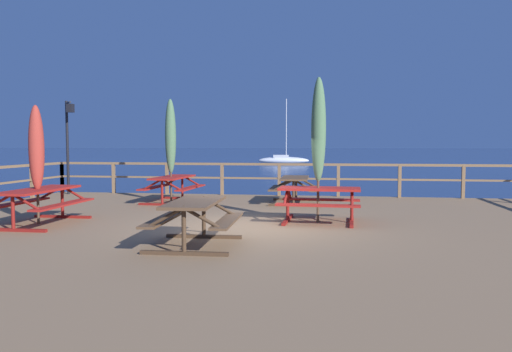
{
  "coord_description": "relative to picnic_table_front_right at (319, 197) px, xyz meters",
  "views": [
    {
      "loc": [
        1.61,
        -9.92,
        2.37
      ],
      "look_at": [
        0.0,
        0.96,
        1.65
      ],
      "focal_mm": 34.19,
      "sensor_mm": 36.0,
      "label": 1
    }
  ],
  "objects": [
    {
      "name": "patio_umbrella_tall_mid_left",
      "position": [
        -0.03,
        -0.07,
        1.46
      ],
      "size": [
        0.32,
        0.32,
        3.17
      ],
      "color": "#4C3828",
      "rests_on": "wooden_deck"
    },
    {
      "name": "wooden_deck",
      "position": [
        -1.43,
        -0.85,
        -0.88
      ],
      "size": [
        15.93,
        12.84,
        0.65
      ],
      "primitive_type": "cube",
      "color": "#846647",
      "rests_on": "ground"
    },
    {
      "name": "picnic_table_mid_centre",
      "position": [
        -4.38,
        3.12,
        0.01
      ],
      "size": [
        1.49,
        2.09,
        0.78
      ],
      "color": "maroon",
      "rests_on": "wooden_deck"
    },
    {
      "name": "picnic_table_front_left",
      "position": [
        -0.77,
        3.35,
        0.0
      ],
      "size": [
        1.43,
        1.81,
        0.78
      ],
      "color": "brown",
      "rests_on": "wooden_deck"
    },
    {
      "name": "picnic_table_mid_right",
      "position": [
        -2.04,
        -2.87,
        -0.0
      ],
      "size": [
        1.46,
        1.8,
        0.78
      ],
      "color": "brown",
      "rests_on": "wooden_deck"
    },
    {
      "name": "sailboat_distant",
      "position": [
        -5.05,
        46.74,
        -0.69
      ],
      "size": [
        6.07,
        1.97,
        7.72
      ],
      "color": "silver",
      "rests_on": "ground"
    },
    {
      "name": "patio_umbrella_short_front",
      "position": [
        -4.41,
        3.06,
        1.38
      ],
      "size": [
        0.32,
        0.32,
        3.05
      ],
      "color": "#4C3828",
      "rests_on": "wooden_deck"
    },
    {
      "name": "picnic_table_front_right",
      "position": [
        0.0,
        0.0,
        0.0
      ],
      "size": [
        1.84,
        1.49,
        0.78
      ],
      "color": "maroon",
      "rests_on": "wooden_deck"
    },
    {
      "name": "patio_umbrella_tall_mid_right",
      "position": [
        -6.0,
        -1.14,
        1.07
      ],
      "size": [
        0.32,
        0.32,
        2.56
      ],
      "color": "#4C3828",
      "rests_on": "wooden_deck"
    },
    {
      "name": "picnic_table_back_right",
      "position": [
        -5.94,
        -1.17,
        0.01
      ],
      "size": [
        1.4,
        2.16,
        0.78
      ],
      "color": "maroon",
      "rests_on": "wooden_deck"
    },
    {
      "name": "lamp_post_hooked",
      "position": [
        -8.57,
        4.72,
        1.56
      ],
      "size": [
        0.51,
        0.55,
        3.2
      ],
      "color": "black",
      "rests_on": "wooden_deck"
    },
    {
      "name": "ground_plane",
      "position": [
        -1.43,
        -0.85,
        -1.2
      ],
      "size": [
        600.0,
        600.0,
        0.0
      ],
      "primitive_type": "plane",
      "color": "navy"
    },
    {
      "name": "railing_waterside_far",
      "position": [
        -1.43,
        5.42,
        0.2
      ],
      "size": [
        15.73,
        0.1,
        1.09
      ],
      "color": "brown",
      "rests_on": "wooden_deck"
    }
  ]
}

